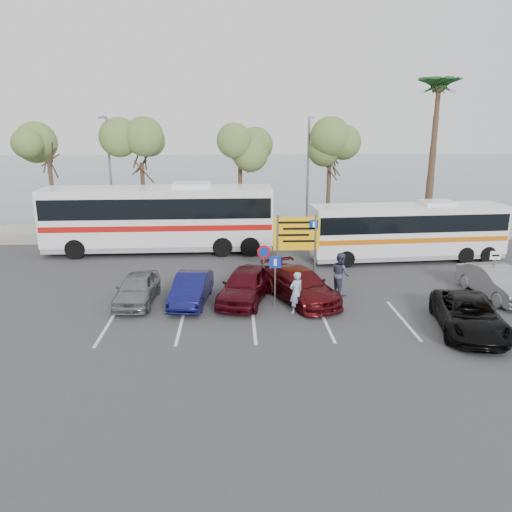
{
  "coord_description": "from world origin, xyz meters",
  "views": [
    {
      "loc": [
        -1.93,
        -19.66,
        7.81
      ],
      "look_at": [
        -0.93,
        3.0,
        1.69
      ],
      "focal_mm": 35.0,
      "sensor_mm": 36.0,
      "label": 1
    }
  ],
  "objects_px": {
    "street_lamp_right": "(308,172)",
    "suv_black": "(469,315)",
    "car_silver_b": "(496,282)",
    "car_silver_a": "(137,288)",
    "coach_bus_left": "(159,220)",
    "coach_bus_right": "(407,233)",
    "pedestrian_far": "(340,274)",
    "pedestrian_near": "(296,293)",
    "car_blue": "(191,289)",
    "street_lamp_left": "(110,173)",
    "car_red": "(245,285)",
    "direction_sign": "(297,239)",
    "car_maroon": "(300,285)"
  },
  "relations": [
    {
      "from": "car_silver_a",
      "to": "car_blue",
      "type": "relative_size",
      "value": 0.99
    },
    {
      "from": "direction_sign",
      "to": "car_red",
      "type": "relative_size",
      "value": 0.8
    },
    {
      "from": "coach_bus_left",
      "to": "pedestrian_far",
      "type": "distance_m",
      "value": 12.59
    },
    {
      "from": "car_red",
      "to": "car_silver_b",
      "type": "bearing_deg",
      "value": 16.57
    },
    {
      "from": "coach_bus_left",
      "to": "pedestrian_near",
      "type": "relative_size",
      "value": 7.64
    },
    {
      "from": "suv_black",
      "to": "pedestrian_far",
      "type": "distance_m",
      "value": 6.04
    },
    {
      "from": "street_lamp_left",
      "to": "car_blue",
      "type": "distance_m",
      "value": 14.16
    },
    {
      "from": "car_blue",
      "to": "car_maroon",
      "type": "relative_size",
      "value": 0.81
    },
    {
      "from": "coach_bus_left",
      "to": "pedestrian_far",
      "type": "height_order",
      "value": "coach_bus_left"
    },
    {
      "from": "direction_sign",
      "to": "car_maroon",
      "type": "height_order",
      "value": "direction_sign"
    },
    {
      "from": "street_lamp_right",
      "to": "car_red",
      "type": "bearing_deg",
      "value": -110.37
    },
    {
      "from": "suv_black",
      "to": "pedestrian_far",
      "type": "bearing_deg",
      "value": 143.5
    },
    {
      "from": "car_silver_a",
      "to": "car_blue",
      "type": "bearing_deg",
      "value": -0.92
    },
    {
      "from": "suv_black",
      "to": "pedestrian_near",
      "type": "relative_size",
      "value": 2.68
    },
    {
      "from": "car_blue",
      "to": "car_red",
      "type": "relative_size",
      "value": 0.89
    },
    {
      "from": "street_lamp_left",
      "to": "direction_sign",
      "type": "height_order",
      "value": "street_lamp_left"
    },
    {
      "from": "car_silver_a",
      "to": "pedestrian_far",
      "type": "distance_m",
      "value": 9.26
    },
    {
      "from": "pedestrian_near",
      "to": "direction_sign",
      "type": "bearing_deg",
      "value": -128.17
    },
    {
      "from": "street_lamp_left",
      "to": "pedestrian_far",
      "type": "xyz_separation_m",
      "value": [
        12.96,
        -11.27,
        -3.6
      ]
    },
    {
      "from": "pedestrian_far",
      "to": "car_silver_a",
      "type": "bearing_deg",
      "value": 77.92
    },
    {
      "from": "pedestrian_near",
      "to": "coach_bus_right",
      "type": "bearing_deg",
      "value": -164.13
    },
    {
      "from": "car_silver_b",
      "to": "pedestrian_near",
      "type": "xyz_separation_m",
      "value": [
        -9.38,
        -1.52,
        0.17
      ]
    },
    {
      "from": "car_maroon",
      "to": "suv_black",
      "type": "height_order",
      "value": "car_maroon"
    },
    {
      "from": "suv_black",
      "to": "pedestrian_near",
      "type": "bearing_deg",
      "value": 172.34
    },
    {
      "from": "direction_sign",
      "to": "car_silver_b",
      "type": "bearing_deg",
      "value": -10.68
    },
    {
      "from": "pedestrian_near",
      "to": "car_blue",
      "type": "bearing_deg",
      "value": -48.78
    },
    {
      "from": "direction_sign",
      "to": "car_silver_a",
      "type": "bearing_deg",
      "value": -166.85
    },
    {
      "from": "suv_black",
      "to": "car_silver_b",
      "type": "bearing_deg",
      "value": 62.7
    },
    {
      "from": "street_lamp_right",
      "to": "coach_bus_right",
      "type": "xyz_separation_m",
      "value": [
        5.0,
        -5.55,
        -3.0
      ]
    },
    {
      "from": "car_red",
      "to": "pedestrian_far",
      "type": "height_order",
      "value": "pedestrian_far"
    },
    {
      "from": "street_lamp_right",
      "to": "suv_black",
      "type": "xyz_separation_m",
      "value": [
        4.0,
        -15.75,
        -3.93
      ]
    },
    {
      "from": "car_silver_a",
      "to": "car_red",
      "type": "distance_m",
      "value": 4.8
    },
    {
      "from": "street_lamp_left",
      "to": "car_red",
      "type": "relative_size",
      "value": 1.79
    },
    {
      "from": "street_lamp_right",
      "to": "pedestrian_far",
      "type": "relative_size",
      "value": 4.03
    },
    {
      "from": "car_blue",
      "to": "suv_black",
      "type": "distance_m",
      "value": 11.45
    },
    {
      "from": "street_lamp_right",
      "to": "pedestrian_near",
      "type": "xyz_separation_m",
      "value": [
        -2.38,
        -13.54,
        -3.7
      ]
    },
    {
      "from": "car_silver_a",
      "to": "pedestrian_near",
      "type": "relative_size",
      "value": 2.2
    },
    {
      "from": "pedestrian_far",
      "to": "street_lamp_right",
      "type": "bearing_deg",
      "value": -16.91
    },
    {
      "from": "coach_bus_right",
      "to": "car_silver_a",
      "type": "xyz_separation_m",
      "value": [
        -14.26,
        -6.47,
        -0.93
      ]
    },
    {
      "from": "street_lamp_left",
      "to": "suv_black",
      "type": "distance_m",
      "value": 23.51
    },
    {
      "from": "suv_black",
      "to": "car_silver_b",
      "type": "relative_size",
      "value": 1.1
    },
    {
      "from": "direction_sign",
      "to": "coach_bus_right",
      "type": "distance_m",
      "value": 8.51
    },
    {
      "from": "coach_bus_left",
      "to": "coach_bus_right",
      "type": "height_order",
      "value": "coach_bus_left"
    },
    {
      "from": "car_blue",
      "to": "pedestrian_near",
      "type": "xyz_separation_m",
      "value": [
        4.49,
        -1.4,
        0.24
      ]
    },
    {
      "from": "street_lamp_left",
      "to": "direction_sign",
      "type": "distance_m",
      "value": 15.24
    },
    {
      "from": "coach_bus_left",
      "to": "car_maroon",
      "type": "xyz_separation_m",
      "value": [
        7.5,
        -9.0,
        -1.27
      ]
    },
    {
      "from": "car_blue",
      "to": "pedestrian_near",
      "type": "height_order",
      "value": "pedestrian_near"
    },
    {
      "from": "car_silver_b",
      "to": "car_silver_a",
      "type": "bearing_deg",
      "value": 174.09
    },
    {
      "from": "coach_bus_left",
      "to": "pedestrian_near",
      "type": "bearing_deg",
      "value": -55.9
    },
    {
      "from": "street_lamp_right",
      "to": "car_silver_a",
      "type": "xyz_separation_m",
      "value": [
        -9.26,
        -12.02,
        -3.93
      ]
    }
  ]
}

